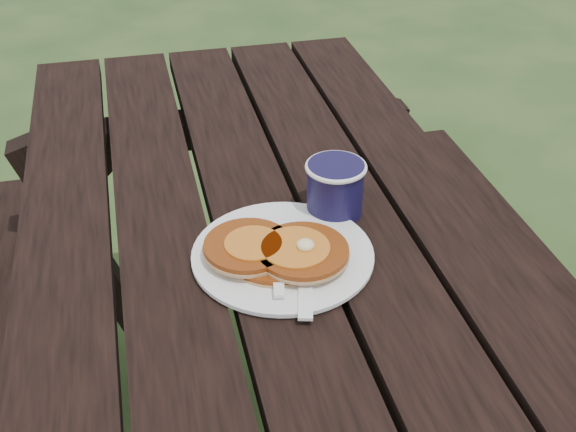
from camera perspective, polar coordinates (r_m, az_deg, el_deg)
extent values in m
cube|color=black|center=(1.04, -0.57, -6.18)|extent=(0.75, 1.80, 0.04)
cylinder|color=white|center=(1.07, -0.42, -3.15)|extent=(0.30, 0.30, 0.01)
cylinder|color=#87390F|center=(1.05, -1.08, -3.16)|extent=(0.13, 0.13, 0.01)
cylinder|color=#87390F|center=(1.05, -3.20, -2.40)|extent=(0.13, 0.13, 0.01)
cylinder|color=#87390F|center=(1.04, 1.16, -2.82)|extent=(0.13, 0.13, 0.01)
cylinder|color=#B7611A|center=(1.04, 0.60, -2.45)|extent=(0.10, 0.10, 0.00)
ellipsoid|color=#F4E59E|center=(1.04, 1.39, -2.31)|extent=(0.03, 0.03, 0.02)
cube|color=white|center=(1.02, 1.41, -4.77)|extent=(0.07, 0.18, 0.00)
cylinder|color=#130F35|center=(1.15, 3.74, 2.15)|extent=(0.09, 0.09, 0.09)
torus|color=white|center=(1.13, 3.82, 3.90)|extent=(0.10, 0.10, 0.01)
cylinder|color=black|center=(1.13, 3.82, 3.81)|extent=(0.08, 0.08, 0.01)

